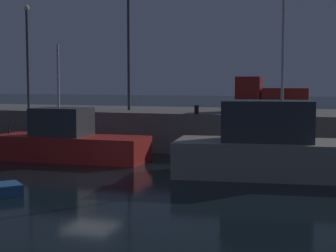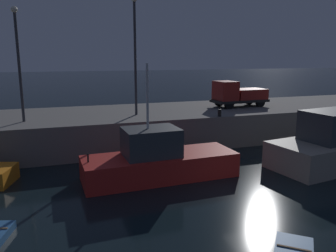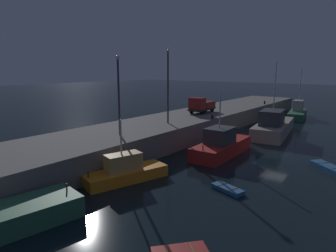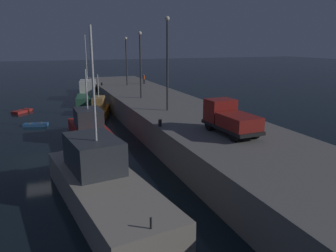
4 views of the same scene
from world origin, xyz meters
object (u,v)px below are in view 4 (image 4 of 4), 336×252
(fishing_boat_blue, at_px, (103,185))
(dinghy_orange_near, at_px, (36,125))
(lamp_post_west, at_px, (126,57))
(lamp_post_central, at_px, (167,58))
(fishing_trawler_green, at_px, (99,109))
(lamp_post_east, at_px, (140,60))
(dockworker, at_px, (144,78))
(rowboat_white_mid, at_px, (22,111))
(bollard_west, at_px, (102,84))
(fishing_boat_orange, at_px, (90,130))
(fishing_trawler_red, at_px, (88,94))
(bollard_central, at_px, (160,123))
(utility_truck, at_px, (230,118))

(fishing_boat_blue, relative_size, dinghy_orange_near, 4.71)
(lamp_post_west, relative_size, lamp_post_central, 0.83)
(fishing_trawler_green, xyz_separation_m, lamp_post_west, (-8.90, 6.05, 6.18))
(lamp_post_east, height_order, dockworker, lamp_post_east)
(dockworker, bearing_deg, rowboat_white_mid, -76.57)
(fishing_trawler_green, xyz_separation_m, bollard_west, (-10.28, 2.25, 2.00))
(fishing_boat_orange, xyz_separation_m, rowboat_white_mid, (-17.15, -6.71, -0.93))
(rowboat_white_mid, height_order, lamp_post_central, lamp_post_central)
(fishing_boat_blue, bearing_deg, dinghy_orange_near, -170.05)
(rowboat_white_mid, bearing_deg, dinghy_orange_near, 11.36)
(fishing_trawler_red, relative_size, dockworker, 7.73)
(fishing_boat_blue, distance_m, bollard_west, 35.88)
(dinghy_orange_near, bearing_deg, fishing_trawler_red, 152.16)
(rowboat_white_mid, bearing_deg, fishing_boat_orange, 21.37)
(fishing_trawler_green, relative_size, lamp_post_central, 0.82)
(dinghy_orange_near, xyz_separation_m, lamp_post_east, (0.51, 12.36, 7.06))
(bollard_central, bearing_deg, fishing_boat_blue, -40.88)
(dockworker, bearing_deg, fishing_trawler_red, -101.34)
(rowboat_white_mid, relative_size, dockworker, 1.87)
(fishing_trawler_green, height_order, bollard_west, fishing_trawler_green)
(fishing_boat_blue, xyz_separation_m, rowboat_white_mid, (-30.51, -5.58, -1.10))
(lamp_post_central, bearing_deg, utility_truck, 6.98)
(fishing_boat_blue, xyz_separation_m, bollard_central, (-6.87, 5.95, 1.60))
(fishing_trawler_green, height_order, dinghy_orange_near, fishing_trawler_green)
(fishing_boat_blue, distance_m, rowboat_white_mid, 31.03)
(bollard_west, bearing_deg, lamp_post_east, 9.58)
(fishing_boat_blue, distance_m, dinghy_orange_near, 22.07)
(rowboat_white_mid, distance_m, utility_truck, 31.88)
(fishing_boat_blue, bearing_deg, fishing_trawler_green, 171.12)
(bollard_west, bearing_deg, rowboat_white_mid, -67.75)
(utility_truck, xyz_separation_m, bollard_central, (-3.92, -4.11, -0.89))
(dockworker, bearing_deg, fishing_boat_blue, -20.52)
(fishing_trawler_red, distance_m, lamp_post_west, 8.73)
(rowboat_white_mid, bearing_deg, bollard_central, 26.00)
(fishing_boat_blue, bearing_deg, bollard_central, 139.12)
(fishing_trawler_green, distance_m, dockworker, 13.78)
(lamp_post_west, distance_m, bollard_west, 5.81)
(lamp_post_central, bearing_deg, rowboat_white_mid, -140.77)
(lamp_post_east, xyz_separation_m, utility_truck, (18.24, 1.51, -3.46))
(lamp_post_east, xyz_separation_m, bollard_west, (-14.11, -2.38, -4.40))
(rowboat_white_mid, bearing_deg, lamp_post_east, 56.61)
(fishing_trawler_green, bearing_deg, lamp_post_west, 145.79)
(rowboat_white_mid, relative_size, lamp_post_west, 0.39)
(fishing_trawler_red, distance_m, dinghy_orange_near, 17.04)
(fishing_boat_orange, bearing_deg, fishing_trawler_green, 166.62)
(rowboat_white_mid, bearing_deg, fishing_trawler_green, 60.01)
(dinghy_orange_near, height_order, lamp_post_east, lamp_post_east)
(fishing_boat_orange, bearing_deg, fishing_boat_blue, -4.85)
(utility_truck, relative_size, bollard_central, 9.45)
(fishing_boat_orange, xyz_separation_m, bollard_central, (6.48, 4.82, 1.77))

